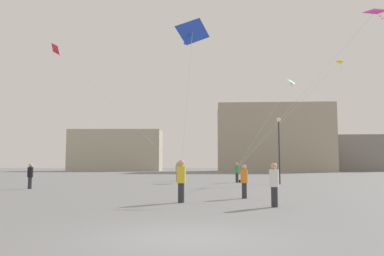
# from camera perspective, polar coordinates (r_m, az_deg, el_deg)

# --- Properties ---
(ground_plane) EXTENTS (300.00, 300.00, 0.00)m
(ground_plane) POSITION_cam_1_polar(r_m,az_deg,el_deg) (9.11, -1.29, -15.97)
(ground_plane) COLOR slate
(person_in_green) EXTENTS (0.39, 0.39, 1.80)m
(person_in_green) POSITION_cam_1_polar(r_m,az_deg,el_deg) (35.41, 6.64, -6.39)
(person_in_green) COLOR #2D2D33
(person_in_green) RESTS_ON ground_plane
(person_in_grey) EXTENTS (0.40, 0.40, 1.86)m
(person_in_grey) POSITION_cam_1_polar(r_m,az_deg,el_deg) (37.44, -2.13, -6.32)
(person_in_grey) COLOR #2D2D33
(person_in_grey) RESTS_ON ground_plane
(person_in_orange) EXTENTS (0.36, 0.36, 1.64)m
(person_in_orange) POSITION_cam_1_polar(r_m,az_deg,el_deg) (19.31, 7.71, -7.59)
(person_in_orange) COLOR #2D2D33
(person_in_orange) RESTS_ON ground_plane
(person_in_yellow) EXTENTS (0.41, 0.41, 1.86)m
(person_in_yellow) POSITION_cam_1_polar(r_m,az_deg,el_deg) (17.08, -1.61, -7.54)
(person_in_yellow) COLOR #2D2D33
(person_in_yellow) RESTS_ON ground_plane
(person_in_white) EXTENTS (0.38, 0.38, 1.72)m
(person_in_white) POSITION_cam_1_polar(r_m,az_deg,el_deg) (15.69, 12.02, -7.90)
(person_in_white) COLOR #2D2D33
(person_in_white) RESTS_ON ground_plane
(person_in_black) EXTENTS (0.37, 0.37, 1.72)m
(person_in_black) POSITION_cam_1_polar(r_m,az_deg,el_deg) (28.54, -22.74, -6.38)
(person_in_black) COLOR #2D2D33
(person_in_black) RESTS_ON ground_plane
(kite_emerald_delta) EXTENTS (8.10, 9.81, 10.29)m
(kite_emerald_delta) POSITION_cam_1_polar(r_m,az_deg,el_deg) (46.27, 14.32, 6.50)
(kite_emerald_delta) COLOR green
(kite_amber_diamond) EXTENTS (11.14, 3.13, 10.86)m
(kite_amber_diamond) POSITION_cam_1_polar(r_m,az_deg,el_deg) (41.56, 20.66, 8.85)
(kite_amber_diamond) COLOR yellow
(kite_cobalt_delta) EXTENTS (1.72, 2.30, 7.29)m
(kite_cobalt_delta) POSITION_cam_1_polar(r_m,az_deg,el_deg) (19.58, -0.01, 13.81)
(kite_cobalt_delta) COLOR blue
(kite_crimson_delta) EXTENTS (13.46, 2.39, 12.67)m
(kite_crimson_delta) POSITION_cam_1_polar(r_m,az_deg,el_deg) (43.02, -19.09, 10.60)
(kite_crimson_delta) COLOR red
(kite_magenta_delta) EXTENTS (10.52, 7.69, 12.08)m
(kite_magenta_delta) POSITION_cam_1_polar(r_m,az_deg,el_deg) (33.07, 24.94, 14.72)
(kite_magenta_delta) COLOR #D12899
(building_left_hall) EXTENTS (21.47, 9.00, 9.71)m
(building_left_hall) POSITION_cam_1_polar(r_m,az_deg,el_deg) (95.00, -11.08, -3.29)
(building_left_hall) COLOR #B2A893
(building_left_hall) RESTS_ON ground_plane
(building_centre_hall) EXTENTS (24.51, 16.90, 14.20)m
(building_centre_hall) POSITION_cam_1_polar(r_m,az_deg,el_deg) (87.37, 11.68, -1.64)
(building_centre_hall) COLOR #A39984
(building_centre_hall) RESTS_ON ground_plane
(building_right_hall) EXTENTS (16.26, 13.04, 8.12)m
(building_right_hall) POSITION_cam_1_polar(r_m,az_deg,el_deg) (97.28, 21.60, -3.53)
(building_right_hall) COLOR gray
(building_right_hall) RESTS_ON ground_plane
(lamppost_east) EXTENTS (0.36, 0.36, 5.53)m
(lamppost_east) POSITION_cam_1_polar(r_m,az_deg,el_deg) (33.02, 12.70, -1.75)
(lamppost_east) COLOR #2D2D30
(lamppost_east) RESTS_ON ground_plane
(handbag_beside_flyer) EXTENTS (0.34, 0.29, 0.24)m
(handbag_beside_flyer) POSITION_cam_1_polar(r_m,az_deg,el_deg) (35.58, 7.20, -7.78)
(handbag_beside_flyer) COLOR black
(handbag_beside_flyer) RESTS_ON ground_plane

